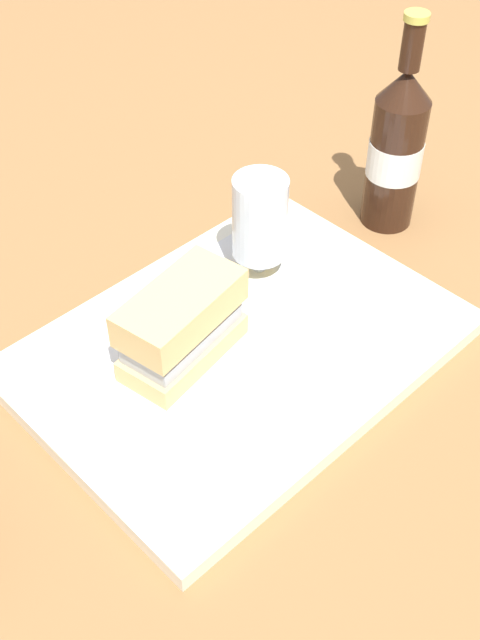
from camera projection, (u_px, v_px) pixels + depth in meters
name	position (u px, v px, depth m)	size (l,w,h in m)	color
ground_plane	(240.00, 354.00, 0.84)	(3.00, 3.00, 0.00)	olive
tray	(240.00, 347.00, 0.84)	(0.44, 0.32, 0.02)	beige
placemat	(240.00, 340.00, 0.83)	(0.38, 0.27, 0.00)	silver
plate	(184.00, 360.00, 0.80)	(0.19, 0.19, 0.01)	white
sandwich	(184.00, 323.00, 0.77)	(0.14, 0.09, 0.08)	tan
beer_glass	(260.00, 223.00, 0.86)	(0.06, 0.06, 0.12)	silver
beer_bottle	(396.00, 148.00, 0.94)	(0.07, 0.07, 0.27)	black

